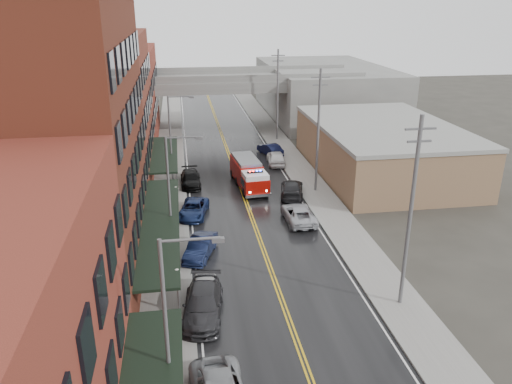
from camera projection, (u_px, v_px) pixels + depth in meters
road at (251, 216)px, 43.95m from camera, size 11.00×160.00×0.02m
sidewalk_left at (167, 220)px, 42.88m from camera, size 3.00×160.00×0.15m
sidewalk_right at (331, 210)px, 44.97m from camera, size 3.00×160.00×0.15m
curb_left at (187, 219)px, 43.12m from camera, size 0.30×160.00×0.15m
curb_right at (313, 211)px, 44.74m from camera, size 0.30×160.00×0.15m
brick_building_b at (64, 144)px, 32.37m from camera, size 9.00×20.00×18.00m
brick_building_c at (102, 112)px, 49.06m from camera, size 9.00×15.00×15.00m
brick_building_far at (121, 96)px, 65.75m from camera, size 9.00×20.00×12.00m
tan_building at (382, 150)px, 54.58m from camera, size 14.00×22.00×5.00m
right_far_block at (324, 90)px, 82.01m from camera, size 18.00×30.00×8.00m
awning_1 at (161, 223)px, 35.36m from camera, size 2.60×18.00×3.09m
awning_2 at (165, 154)px, 51.51m from camera, size 2.60×13.00×3.09m
globe_lamp_1 at (178, 281)px, 29.29m from camera, size 0.44×0.44×3.12m
globe_lamp_2 at (176, 196)px, 42.21m from camera, size 0.44×0.44×3.12m
street_lamp_0 at (172, 321)px, 20.86m from camera, size 2.64×0.22×9.00m
street_lamp_1 at (172, 188)px, 35.63m from camera, size 2.64×0.22×9.00m
street_lamp_2 at (173, 134)px, 50.39m from camera, size 2.64×0.22×9.00m
utility_pole_0 at (411, 211)px, 28.89m from camera, size 1.80×0.24×12.00m
utility_pole_1 at (318, 130)px, 47.34m from camera, size 1.80×0.24×12.00m
utility_pole_2 at (278, 94)px, 65.80m from camera, size 1.80×0.24×12.00m
overpass at (219, 89)px, 71.35m from camera, size 40.00×10.00×7.50m
fire_truck at (249, 173)px, 50.22m from camera, size 3.61×7.76×2.76m
parked_car_left_3 at (203, 304)px, 29.72m from camera, size 3.02×5.84×1.62m
parked_car_left_4 at (205, 294)px, 30.82m from camera, size 2.08×4.53×1.51m
parked_car_left_5 at (200, 247)px, 36.74m from camera, size 2.92×4.72×1.47m
parked_car_left_6 at (193, 209)px, 43.71m from camera, size 3.18×5.15×1.33m
parked_car_left_7 at (191, 179)px, 50.98m from camera, size 2.05×4.91×1.42m
parked_car_right_0 at (299, 214)px, 42.59m from camera, size 2.40×5.14×1.42m
parked_car_right_1 at (292, 189)px, 48.22m from camera, size 3.24×5.57×1.52m
parked_car_right_2 at (276, 158)px, 57.57m from camera, size 2.30×4.89×1.62m
parked_car_right_3 at (270, 149)px, 61.18m from camera, size 2.80×4.64×1.44m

